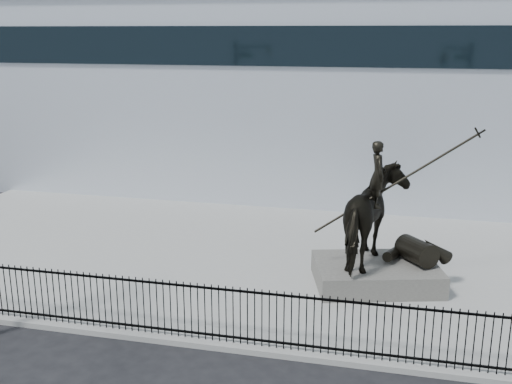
# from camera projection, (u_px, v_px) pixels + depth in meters

# --- Properties ---
(ground) EXTENTS (120.00, 120.00, 0.00)m
(ground) POSITION_uv_depth(u_px,v_px,m) (243.00, 379.00, 13.51)
(ground) COLOR black
(ground) RESTS_ON ground
(plaza) EXTENTS (30.00, 12.00, 0.15)m
(plaza) POSITION_uv_depth(u_px,v_px,m) (295.00, 263.00, 20.07)
(plaza) COLOR gray
(plaza) RESTS_ON ground
(building) EXTENTS (44.00, 14.00, 9.00)m
(building) POSITION_uv_depth(u_px,v_px,m) (338.00, 93.00, 31.14)
(building) COLOR silver
(building) RESTS_ON ground
(picket_fence) EXTENTS (22.10, 0.10, 1.50)m
(picket_fence) POSITION_uv_depth(u_px,v_px,m) (255.00, 317.00, 14.45)
(picket_fence) COLOR black
(picket_fence) RESTS_ON plaza
(statue_plinth) EXTENTS (4.15, 3.36, 0.68)m
(statue_plinth) POSITION_uv_depth(u_px,v_px,m) (376.00, 274.00, 18.09)
(statue_plinth) COLOR #4F4C48
(statue_plinth) RESTS_ON plaza
(equestrian_statue) EXTENTS (4.49, 3.41, 3.93)m
(equestrian_statue) POSITION_uv_depth(u_px,v_px,m) (381.00, 218.00, 17.63)
(equestrian_statue) COLOR black
(equestrian_statue) RESTS_ON statue_plinth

